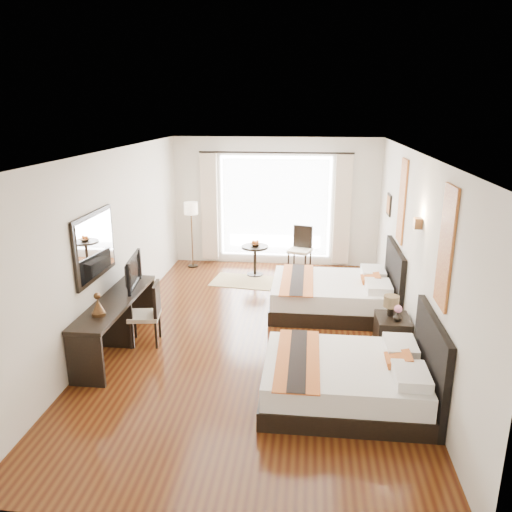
# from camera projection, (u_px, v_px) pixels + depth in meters

# --- Properties ---
(floor) EXTENTS (4.50, 7.50, 0.01)m
(floor) POSITION_uv_depth(u_px,v_px,m) (257.00, 335.00, 7.77)
(floor) COLOR #3D180B
(floor) RESTS_ON ground
(ceiling) EXTENTS (4.50, 7.50, 0.02)m
(ceiling) POSITION_uv_depth(u_px,v_px,m) (257.00, 153.00, 6.97)
(ceiling) COLOR white
(ceiling) RESTS_ON wall_headboard
(wall_headboard) EXTENTS (0.01, 7.50, 2.80)m
(wall_headboard) POSITION_uv_depth(u_px,v_px,m) (413.00, 253.00, 7.13)
(wall_headboard) COLOR silver
(wall_headboard) RESTS_ON floor
(wall_desk) EXTENTS (0.01, 7.50, 2.80)m
(wall_desk) POSITION_uv_depth(u_px,v_px,m) (111.00, 244.00, 7.60)
(wall_desk) COLOR silver
(wall_desk) RESTS_ON floor
(wall_window) EXTENTS (4.50, 0.01, 2.80)m
(wall_window) POSITION_uv_depth(u_px,v_px,m) (275.00, 202.00, 10.93)
(wall_window) COLOR silver
(wall_window) RESTS_ON floor
(wall_entry) EXTENTS (4.50, 0.01, 2.80)m
(wall_entry) POSITION_uv_depth(u_px,v_px,m) (205.00, 382.00, 3.80)
(wall_entry) COLOR silver
(wall_entry) RESTS_ON floor
(window_glass) EXTENTS (2.40, 0.02, 2.20)m
(window_glass) POSITION_uv_depth(u_px,v_px,m) (275.00, 207.00, 10.95)
(window_glass) COLOR white
(window_glass) RESTS_ON wall_window
(sheer_curtain) EXTENTS (2.30, 0.02, 2.10)m
(sheer_curtain) POSITION_uv_depth(u_px,v_px,m) (275.00, 207.00, 10.89)
(sheer_curtain) COLOR white
(sheer_curtain) RESTS_ON wall_window
(drape_left) EXTENTS (0.35, 0.14, 2.35)m
(drape_left) POSITION_uv_depth(u_px,v_px,m) (210.00, 207.00, 11.01)
(drape_left) COLOR beige
(drape_left) RESTS_ON floor
(drape_right) EXTENTS (0.35, 0.14, 2.35)m
(drape_right) POSITION_uv_depth(u_px,v_px,m) (342.00, 210.00, 10.71)
(drape_right) COLOR beige
(drape_right) RESTS_ON floor
(art_panel_near) EXTENTS (0.03, 0.50, 1.35)m
(art_panel_near) POSITION_uv_depth(u_px,v_px,m) (446.00, 248.00, 5.39)
(art_panel_near) COLOR maroon
(art_panel_near) RESTS_ON wall_headboard
(art_panel_far) EXTENTS (0.03, 0.50, 1.35)m
(art_panel_far) POSITION_uv_depth(u_px,v_px,m) (402.00, 201.00, 8.03)
(art_panel_far) COLOR maroon
(art_panel_far) RESTS_ON wall_headboard
(wall_sconce) EXTENTS (0.10, 0.14, 0.14)m
(wall_sconce) POSITION_uv_depth(u_px,v_px,m) (418.00, 223.00, 6.64)
(wall_sconce) COLOR #472F19
(wall_sconce) RESTS_ON wall_headboard
(mirror_frame) EXTENTS (0.04, 1.25, 0.95)m
(mirror_frame) POSITION_uv_depth(u_px,v_px,m) (94.00, 246.00, 6.95)
(mirror_frame) COLOR black
(mirror_frame) RESTS_ON wall_desk
(mirror_glass) EXTENTS (0.01, 1.12, 0.82)m
(mirror_glass) POSITION_uv_depth(u_px,v_px,m) (96.00, 246.00, 6.95)
(mirror_glass) COLOR white
(mirror_glass) RESTS_ON mirror_frame
(bed_near) EXTENTS (1.99, 1.55, 1.12)m
(bed_near) POSITION_uv_depth(u_px,v_px,m) (351.00, 379.00, 5.96)
(bed_near) COLOR black
(bed_near) RESTS_ON floor
(bed_far) EXTENTS (2.11, 1.64, 1.19)m
(bed_far) POSITION_uv_depth(u_px,v_px,m) (336.00, 294.00, 8.60)
(bed_far) COLOR black
(bed_far) RESTS_ON floor
(nightstand) EXTENTS (0.46, 0.57, 0.55)m
(nightstand) POSITION_uv_depth(u_px,v_px,m) (392.00, 335.00, 7.14)
(nightstand) COLOR black
(nightstand) RESTS_ON floor
(table_lamp) EXTENTS (0.22, 0.22, 0.35)m
(table_lamp) POSITION_uv_depth(u_px,v_px,m) (391.00, 303.00, 7.08)
(table_lamp) COLOR black
(table_lamp) RESTS_ON nightstand
(vase) EXTENTS (0.12, 0.12, 0.12)m
(vase) POSITION_uv_depth(u_px,v_px,m) (397.00, 320.00, 6.94)
(vase) COLOR black
(vase) RESTS_ON nightstand
(console_desk) EXTENTS (0.50, 2.20, 0.76)m
(console_desk) POSITION_uv_depth(u_px,v_px,m) (117.00, 324.00, 7.26)
(console_desk) COLOR black
(console_desk) RESTS_ON floor
(television) EXTENTS (0.23, 0.86, 0.49)m
(television) POSITION_uv_depth(u_px,v_px,m) (128.00, 271.00, 7.60)
(television) COLOR black
(television) RESTS_ON console_desk
(bronze_figurine) EXTENTS (0.24, 0.24, 0.28)m
(bronze_figurine) POSITION_uv_depth(u_px,v_px,m) (98.00, 305.00, 6.58)
(bronze_figurine) COLOR #472F19
(bronze_figurine) RESTS_ON console_desk
(desk_chair) EXTENTS (0.50, 0.50, 0.95)m
(desk_chair) POSITION_uv_depth(u_px,v_px,m) (146.00, 325.00, 7.43)
(desk_chair) COLOR tan
(desk_chair) RESTS_ON floor
(floor_lamp) EXTENTS (0.29, 0.29, 1.45)m
(floor_lamp) POSITION_uv_depth(u_px,v_px,m) (191.00, 213.00, 10.74)
(floor_lamp) COLOR black
(floor_lamp) RESTS_ON floor
(side_table) EXTENTS (0.56, 0.56, 0.64)m
(side_table) POSITION_uv_depth(u_px,v_px,m) (255.00, 261.00, 10.43)
(side_table) COLOR black
(side_table) RESTS_ON floor
(fruit_bowl) EXTENTS (0.26, 0.26, 0.05)m
(fruit_bowl) POSITION_uv_depth(u_px,v_px,m) (255.00, 245.00, 10.32)
(fruit_bowl) COLOR #442718
(fruit_bowl) RESTS_ON side_table
(window_chair) EXTENTS (0.55, 0.55, 0.96)m
(window_chair) POSITION_uv_depth(u_px,v_px,m) (300.00, 257.00, 10.76)
(window_chair) COLOR tan
(window_chair) RESTS_ON floor
(jute_rug) EXTENTS (1.35, 1.00, 0.01)m
(jute_rug) POSITION_uv_depth(u_px,v_px,m) (244.00, 281.00, 10.15)
(jute_rug) COLOR tan
(jute_rug) RESTS_ON floor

